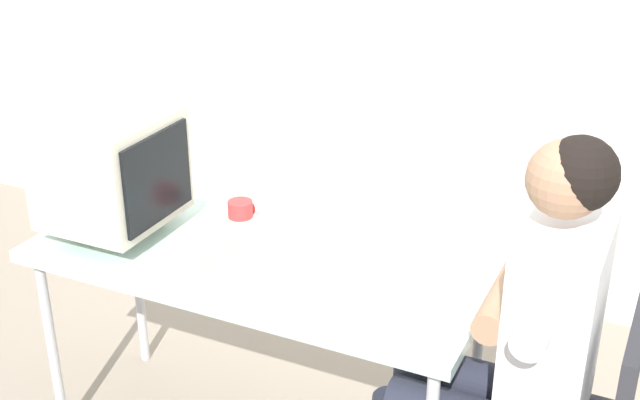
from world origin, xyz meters
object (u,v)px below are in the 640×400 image
Objects in this scene: person_seated at (516,336)px; desk_mug at (241,213)px; keyboard at (212,241)px; crt_monitor at (111,169)px; desk at (256,273)px.

desk_mug is at bearing 168.00° from person_seated.
person_seated is at bearing -2.50° from keyboard.
keyboard is 0.32× the size of person_seated.
person_seated is 1.04m from desk_mug.
crt_monitor is 1.38m from person_seated.
person_seated reaches higher than keyboard.
person_seated is (0.85, -0.03, 0.02)m from desk.
keyboard is (-0.17, 0.02, 0.07)m from desk.
crt_monitor is 0.40m from keyboard.
crt_monitor is 4.32× the size of desk_mug.
person_seated is (1.36, 0.02, -0.27)m from crt_monitor.
crt_monitor is at bearing -169.15° from keyboard.
desk is 1.12× the size of person_seated.
crt_monitor is (-0.51, -0.05, 0.29)m from desk.
desk is 0.19m from keyboard.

